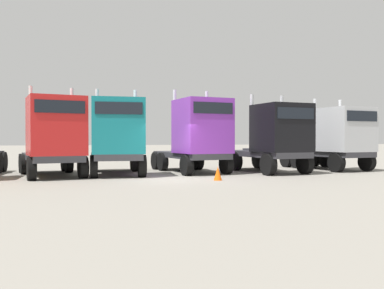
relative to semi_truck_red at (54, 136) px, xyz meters
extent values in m
plane|color=gray|center=(5.26, -2.35, -1.93)|extent=(200.00, 200.00, 0.00)
cylinder|color=black|center=(-2.95, 4.26, -1.38)|extent=(0.40, 1.11, 1.09)
cube|color=#333338|center=(-0.24, 1.16, -1.02)|extent=(3.34, 6.21, 0.30)
cube|color=red|center=(0.11, -0.56, 0.46)|extent=(2.83, 2.81, 2.65)
cube|color=black|center=(0.36, -1.75, 1.26)|extent=(2.07, 0.46, 0.55)
cylinder|color=silver|center=(0.78, 0.94, 0.76)|extent=(0.21, 0.21, 3.25)
cylinder|color=silver|center=(-1.08, 0.56, 0.76)|extent=(0.21, 0.21, 3.25)
cylinder|color=#333338|center=(-0.50, 2.43, -0.81)|extent=(1.30, 1.30, 0.12)
cylinder|color=black|center=(1.29, -0.82, -1.42)|extent=(0.54, 1.06, 1.01)
cylinder|color=black|center=(-0.86, -1.26, -1.42)|extent=(0.54, 1.06, 1.01)
cylinder|color=black|center=(0.57, 2.70, -1.42)|extent=(0.54, 1.06, 1.01)
cylinder|color=black|center=(-1.58, 2.26, -1.42)|extent=(0.54, 1.06, 1.01)
cylinder|color=black|center=(0.35, 3.78, -1.42)|extent=(0.54, 1.06, 1.01)
cylinder|color=black|center=(-1.80, 3.34, -1.42)|extent=(0.54, 1.06, 1.01)
cube|color=#333338|center=(2.96, 1.36, -0.97)|extent=(2.42, 5.96, 0.30)
cube|color=#14727A|center=(2.90, -0.39, 0.48)|extent=(2.49, 2.48, 2.60)
cube|color=black|center=(2.85, -1.60, 1.25)|extent=(2.10, 0.12, 0.55)
cylinder|color=silver|center=(3.90, 0.92, 0.78)|extent=(0.19, 0.19, 3.20)
cylinder|color=silver|center=(2.00, 0.99, 0.78)|extent=(0.19, 0.19, 3.20)
cylinder|color=#333338|center=(3.01, 2.65, -0.76)|extent=(1.14, 1.14, 0.12)
cylinder|color=black|center=(3.98, -0.93, -1.40)|extent=(0.39, 1.07, 1.05)
cylinder|color=black|center=(1.78, -0.84, -1.40)|extent=(0.39, 1.07, 1.05)
cylinder|color=black|center=(4.11, 2.66, -1.40)|extent=(0.39, 1.07, 1.05)
cylinder|color=black|center=(1.91, 2.74, -1.40)|extent=(0.39, 1.07, 1.05)
cylinder|color=black|center=(4.15, 3.76, -1.40)|extent=(0.39, 1.07, 1.05)
cylinder|color=black|center=(1.95, 3.84, -1.40)|extent=(0.39, 1.07, 1.05)
cube|color=#333338|center=(6.94, 1.62, -1.01)|extent=(3.07, 6.04, 0.30)
cube|color=purple|center=(7.19, 0.02, 0.52)|extent=(2.76, 2.87, 2.75)
cube|color=black|center=(7.39, -1.25, 1.37)|extent=(2.08, 0.37, 0.55)
cylinder|color=silver|center=(7.91, 1.57, 0.82)|extent=(0.21, 0.21, 3.35)
cylinder|color=silver|center=(6.04, 1.27, 0.82)|extent=(0.21, 0.21, 3.35)
cylinder|color=#333338|center=(6.74, 2.87, -0.80)|extent=(1.26, 1.26, 0.12)
cylinder|color=black|center=(8.37, -0.37, -1.42)|extent=(0.50, 1.06, 1.02)
cylinder|color=black|center=(6.19, -0.71, -1.42)|extent=(0.50, 1.06, 1.02)
cylinder|color=black|center=(7.83, 3.06, -1.42)|extent=(0.50, 1.06, 1.02)
cylinder|color=black|center=(5.66, 2.72, -1.42)|extent=(0.50, 1.06, 1.02)
cylinder|color=black|center=(7.66, 4.15, -1.42)|extent=(0.50, 1.06, 1.02)
cylinder|color=black|center=(5.49, 3.80, -1.42)|extent=(0.50, 1.06, 1.02)
cube|color=#333338|center=(10.90, 0.62, -0.95)|extent=(2.93, 5.92, 0.30)
cube|color=black|center=(11.12, -1.01, 0.42)|extent=(2.70, 2.69, 2.44)
cube|color=black|center=(11.28, -2.21, 1.12)|extent=(2.09, 0.32, 0.55)
cylinder|color=silver|center=(11.88, 0.45, 0.72)|extent=(0.20, 0.20, 3.04)
cylinder|color=silver|center=(10.00, 0.20, 0.72)|extent=(0.20, 0.20, 3.04)
cylinder|color=#333338|center=(10.74, 1.86, -0.74)|extent=(1.24, 1.24, 0.12)
cylinder|color=black|center=(12.28, -1.35, -1.39)|extent=(0.49, 1.12, 1.08)
cylinder|color=black|center=(10.10, -1.64, -1.39)|extent=(0.49, 1.12, 1.08)
cylinder|color=black|center=(11.83, 2.00, -1.39)|extent=(0.49, 1.12, 1.08)
cylinder|color=black|center=(9.65, 1.71, -1.39)|extent=(0.49, 1.12, 1.08)
cylinder|color=black|center=(11.68, 3.09, -1.39)|extent=(0.49, 1.12, 1.08)
cylinder|color=black|center=(9.50, 2.80, -1.39)|extent=(0.49, 1.12, 1.08)
cube|color=#333338|center=(15.26, 1.47, -0.99)|extent=(3.02, 5.88, 0.30)
cube|color=#B7BABF|center=(15.50, -0.07, 0.39)|extent=(2.75, 2.82, 2.45)
cube|color=black|center=(15.69, -1.32, 1.09)|extent=(2.08, 0.36, 0.55)
cylinder|color=silver|center=(16.23, 1.45, 0.69)|extent=(0.21, 0.21, 3.05)
cylinder|color=silver|center=(14.35, 1.16, 0.69)|extent=(0.21, 0.21, 3.05)
cylinder|color=#333338|center=(15.08, 2.69, -0.78)|extent=(1.25, 1.25, 0.12)
cylinder|color=black|center=(16.67, -0.44, -1.41)|extent=(0.50, 1.08, 1.04)
cylinder|color=black|center=(14.49, -0.78, -1.41)|extent=(0.50, 1.08, 1.04)
cylinder|color=black|center=(16.17, 2.82, -1.41)|extent=(0.50, 1.08, 1.04)
cylinder|color=black|center=(13.99, 2.49, -1.41)|extent=(0.50, 1.08, 1.04)
cylinder|color=black|center=(16.00, 3.91, -1.41)|extent=(0.50, 1.08, 1.04)
cylinder|color=black|center=(13.83, 3.58, -1.41)|extent=(0.50, 1.08, 1.04)
cone|color=#F2590C|center=(6.94, -3.26, -1.62)|extent=(0.36, 0.36, 0.60)
camera|label=1|loc=(1.20, -20.47, -0.11)|focal=39.10mm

